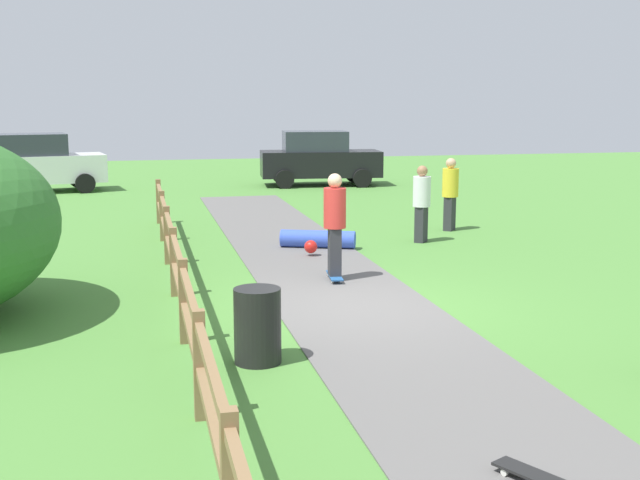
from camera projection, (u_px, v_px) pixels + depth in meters
ground_plane at (355, 307)px, 12.26m from camera, size 60.00×60.00×0.00m
asphalt_path at (355, 306)px, 12.26m from camera, size 2.40×28.00×0.02m
wooden_fence at (178, 271)px, 11.58m from camera, size 0.12×18.12×1.10m
trash_bin at (258, 326)px, 9.62m from camera, size 0.56×0.56×0.90m
skater_riding at (335, 221)px, 13.81m from camera, size 0.42×0.82×1.82m
skater_fallen at (317, 240)px, 16.86m from camera, size 1.58×1.42×0.36m
skateboard_loose at (539, 477)px, 6.58m from camera, size 0.55×0.80×0.08m
bystander_white at (422, 200)px, 17.57m from camera, size 0.53×0.53×1.66m
bystander_yellow at (450, 191)px, 19.11m from camera, size 0.54×0.54×1.70m
parked_car_white at (37, 163)px, 26.81m from camera, size 4.44×2.58×1.92m
parked_car_black at (319, 158)px, 28.90m from camera, size 4.34×2.31×1.92m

